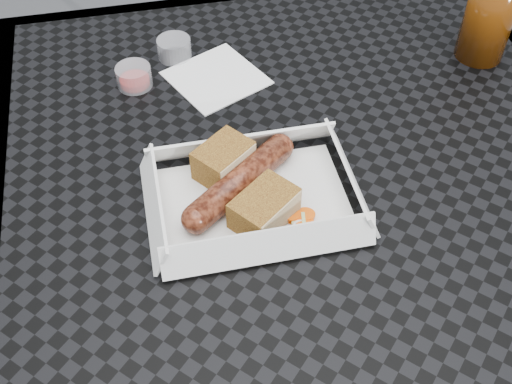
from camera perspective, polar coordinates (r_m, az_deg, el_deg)
patio_table at (r=0.88m, az=4.04°, el=-0.05°), size 0.80×0.80×0.74m
food_tray at (r=0.77m, az=-0.16°, el=-0.86°), size 0.22×0.15×0.00m
bratwurst at (r=0.76m, az=-1.43°, el=0.95°), size 0.15×0.13×0.03m
bread_near at (r=0.78m, az=-2.91°, el=2.83°), size 0.08×0.08×0.04m
bread_far at (r=0.73m, az=0.72°, el=-1.43°), size 0.09×0.09×0.04m
veg_garnish at (r=0.74m, az=4.39°, el=-2.84°), size 0.03×0.03×0.00m
napkin at (r=0.94m, az=-3.57°, el=10.10°), size 0.16×0.16×0.00m
condiment_cup_sauce at (r=0.94m, az=-10.79°, el=10.05°), size 0.05×0.05×0.03m
condiment_cup_empty at (r=0.98m, az=-7.28°, el=12.55°), size 0.05×0.05×0.03m
drink_glass at (r=1.00m, az=20.14°, el=14.83°), size 0.07×0.07×0.15m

